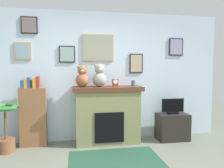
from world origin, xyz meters
The scene contains 11 objects.
back_wall centered at (0.00, 2.00, 1.31)m, with size 5.20×0.15×2.60m.
fireplace centered at (0.16, 1.70, 0.56)m, with size 1.35×0.54×1.11m.
bookshelf centered at (-1.24, 1.74, 0.60)m, with size 0.48×0.16×1.32m.
potted_plant centered at (-1.66, 1.51, 0.40)m, with size 0.53×0.59×0.85m.
tv_stand centered at (1.51, 1.64, 0.27)m, with size 0.62×0.40×0.54m, color black.
television centered at (1.51, 1.64, 0.68)m, with size 0.47×0.14×0.31m.
area_rug centered at (0.16, 0.78, 0.00)m, with size 1.48×1.12×0.01m, color #204632.
candle_jar centered at (0.68, 1.68, 1.17)m, with size 0.07×0.07×0.12m, color #4C517A.
mantel_clock centered at (0.31, 1.68, 1.19)m, with size 0.11×0.08×0.15m.
teddy_bear_brown centered at (-0.32, 1.68, 1.30)m, with size 0.25×0.25×0.41m.
teddy_bear_cream centered at (0.01, 1.68, 1.31)m, with size 0.27×0.27×0.44m.
Camera 1 is at (-0.46, -2.41, 1.47)m, focal length 34.37 mm.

